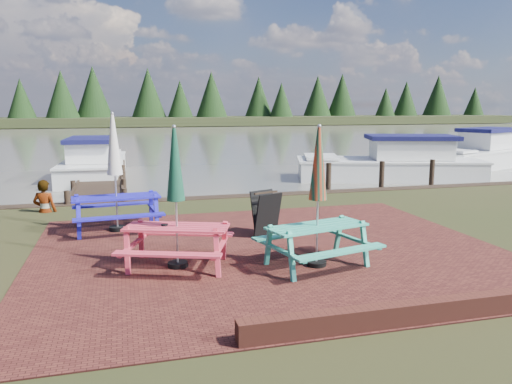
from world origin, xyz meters
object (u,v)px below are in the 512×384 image
object	(u,v)px
person	(43,180)
picnic_table_teal	(317,219)
boat_near	(393,165)
jetty	(102,179)
chalkboard	(266,213)
boat_far	(481,155)
picnic_table_blue	(116,191)
boat_jetty	(94,165)
picnic_table_red	(177,220)

from	to	relation	value
person	picnic_table_teal	bearing A→B (deg)	147.38
picnic_table_teal	boat_near	distance (m)	12.54
person	jetty	bearing A→B (deg)	-87.14
jetty	chalkboard	bearing A→B (deg)	-67.65
boat_far	person	world-z (taller)	person
picnic_table_blue	boat_far	world-z (taller)	picnic_table_blue
picnic_table_teal	jetty	xyz separation A→B (m)	(-4.03, 11.35, -0.75)
boat_jetty	boat_near	distance (m)	12.27
picnic_table_blue	boat_jetty	distance (m)	10.10
boat_near	person	distance (m)	13.30
picnic_table_red	boat_far	distance (m)	20.02
picnic_table_blue	jetty	bearing A→B (deg)	89.20
picnic_table_teal	picnic_table_blue	bearing A→B (deg)	120.13
chalkboard	jetty	size ratio (longest dim) A/B	0.11
picnic_table_blue	person	xyz separation A→B (m)	(-1.88, 2.61, -0.07)
picnic_table_blue	jetty	distance (m)	7.88
chalkboard	jetty	bearing A→B (deg)	91.55
boat_far	person	xyz separation A→B (m)	(-18.92, -6.46, 0.44)
picnic_table_teal	boat_jetty	distance (m)	14.27
picnic_table_red	picnic_table_blue	distance (m)	3.13
jetty	person	xyz separation A→B (m)	(-1.27, -5.21, 0.74)
picnic_table_red	chalkboard	bearing A→B (deg)	58.67
boat_jetty	person	xyz separation A→B (m)	(-0.91, -7.44, 0.49)
picnic_table_blue	boat_far	xyz separation A→B (m)	(17.04, 9.06, -0.50)
jetty	boat_jetty	size ratio (longest dim) A/B	1.36
boat_jetty	person	bearing A→B (deg)	-93.82
picnic_table_teal	boat_jetty	size ratio (longest dim) A/B	0.37
picnic_table_red	person	world-z (taller)	picnic_table_red
chalkboard	boat_far	size ratio (longest dim) A/B	0.14
boat_near	boat_far	size ratio (longest dim) A/B	1.10
jetty	boat_near	xyz separation A→B (m)	(11.41, -1.22, 0.28)
picnic_table_blue	boat_far	size ratio (longest dim) A/B	0.37
chalkboard	jetty	world-z (taller)	chalkboard
person	boat_far	bearing A→B (deg)	-144.58
picnic_table_teal	picnic_table_red	size ratio (longest dim) A/B	1.00
picnic_table_blue	chalkboard	distance (m)	3.41
boat_jetty	picnic_table_blue	bearing A→B (deg)	-81.31
picnic_table_teal	person	size ratio (longest dim) A/B	1.44
boat_jetty	picnic_table_teal	bearing A→B (deg)	-68.94
picnic_table_teal	boat_far	size ratio (longest dim) A/B	0.35
picnic_table_teal	person	xyz separation A→B (m)	(-5.30, 6.14, -0.01)
chalkboard	boat_jetty	size ratio (longest dim) A/B	0.15
boat_jetty	picnic_table_red	bearing A→B (deg)	-78.07
picnic_table_red	boat_near	bearing A→B (deg)	64.53
boat_near	boat_jetty	bearing A→B (deg)	91.17
boat_far	picnic_table_blue	bearing A→B (deg)	96.27
picnic_table_teal	boat_jetty	bearing A→B (deg)	94.03
picnic_table_red	chalkboard	size ratio (longest dim) A/B	2.53
jetty	boat_far	bearing A→B (deg)	4.04
picnic_table_blue	chalkboard	world-z (taller)	picnic_table_blue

